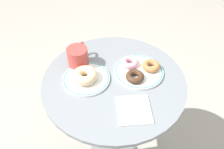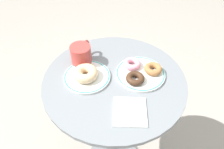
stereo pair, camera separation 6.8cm
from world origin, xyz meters
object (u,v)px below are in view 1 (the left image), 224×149
at_px(donut_cinnamon, 151,66).
at_px(coffee_mug, 78,57).
at_px(donut_pink_frosted, 130,62).
at_px(paper_napkin, 134,110).
at_px(plate_right, 139,71).
at_px(cafe_table, 114,113).
at_px(donut_glazed, 85,75).
at_px(donut_chocolate, 135,76).
at_px(plate_left, 86,78).

distance_m(donut_cinnamon, coffee_mug, 0.32).
distance_m(donut_pink_frosted, paper_napkin, 0.24).
distance_m(plate_right, donut_cinnamon, 0.06).
xyz_separation_m(cafe_table, donut_glazed, (-0.12, 0.02, 0.28)).
bearing_deg(donut_chocolate, plate_right, 52.74).
bearing_deg(cafe_table, donut_chocolate, -19.81).
bearing_deg(donut_chocolate, paper_napkin, -107.78).
xyz_separation_m(donut_chocolate, coffee_mug, (-0.22, 0.15, 0.02)).
distance_m(cafe_table, plate_left, 0.28).
bearing_deg(donut_chocolate, coffee_mug, 144.72).
height_order(plate_left, plate_right, same).
height_order(donut_cinnamon, donut_chocolate, same).
bearing_deg(coffee_mug, donut_glazed, -82.69).
height_order(donut_glazed, donut_cinnamon, donut_glazed).
height_order(donut_glazed, donut_chocolate, donut_glazed).
relative_size(cafe_table, donut_chocolate, 9.89).
distance_m(donut_glazed, coffee_mug, 0.11).
bearing_deg(donut_chocolate, cafe_table, 160.19).
relative_size(plate_left, donut_glazed, 1.87).
bearing_deg(donut_chocolate, donut_glazed, 167.31).
height_order(plate_left, donut_chocolate, donut_chocolate).
bearing_deg(donut_glazed, plate_left, 55.02).
bearing_deg(plate_left, plate_right, -2.21).
distance_m(donut_cinnamon, paper_napkin, 0.24).
height_order(donut_cinnamon, donut_pink_frosted, same).
xyz_separation_m(donut_glazed, donut_chocolate, (0.20, -0.05, -0.01)).
xyz_separation_m(plate_right, paper_napkin, (-0.08, -0.19, -0.00)).
height_order(cafe_table, coffee_mug, coffee_mug).
height_order(donut_glazed, donut_pink_frosted, donut_glazed).
bearing_deg(donut_cinnamon, paper_napkin, -124.95).
distance_m(donut_chocolate, coffee_mug, 0.27).
relative_size(plate_right, donut_pink_frosted, 2.75).
xyz_separation_m(donut_glazed, coffee_mug, (-0.01, 0.11, 0.01)).
distance_m(cafe_table, donut_cinnamon, 0.32).
distance_m(cafe_table, paper_napkin, 0.31).
height_order(plate_left, paper_napkin, plate_left).
relative_size(plate_right, coffee_mug, 1.67).
distance_m(cafe_table, plate_right, 0.28).
relative_size(donut_cinnamon, donut_chocolate, 1.00).
relative_size(plate_left, donut_chocolate, 2.56).
bearing_deg(donut_glazed, plate_right, -0.48).
xyz_separation_m(plate_left, donut_chocolate, (0.20, -0.05, 0.02)).
bearing_deg(paper_napkin, donut_cinnamon, 55.05).
xyz_separation_m(donut_cinnamon, donut_pink_frosted, (-0.08, 0.04, 0.00)).
height_order(donut_glazed, coffee_mug, coffee_mug).
bearing_deg(donut_pink_frosted, donut_glazed, -167.89).
bearing_deg(donut_cinnamon, coffee_mug, 160.72).
bearing_deg(donut_glazed, donut_chocolate, -12.69).
bearing_deg(plate_right, coffee_mug, 156.32).
relative_size(cafe_table, coffee_mug, 6.03).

